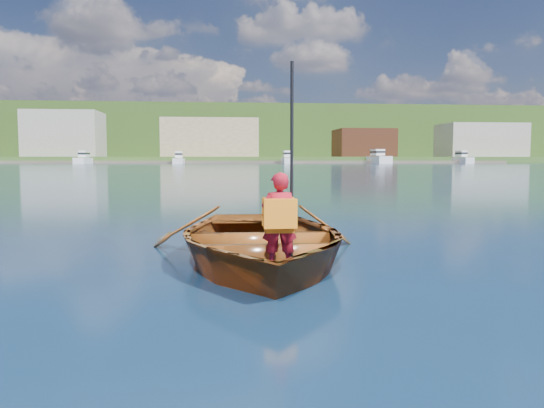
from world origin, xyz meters
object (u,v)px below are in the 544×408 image
(marina_yachts, at_px, (247,159))
(child_paddler, at_px, (279,219))
(dock, at_px, (233,162))
(rowboat, at_px, (259,240))

(marina_yachts, bearing_deg, child_paddler, -92.54)
(dock, bearing_deg, child_paddler, -90.96)
(rowboat, relative_size, marina_yachts, 0.03)
(child_paddler, height_order, dock, child_paddler)
(marina_yachts, bearing_deg, rowboat, -92.62)
(rowboat, relative_size, dock, 0.03)
(child_paddler, bearing_deg, rowboat, 99.37)
(dock, bearing_deg, marina_yachts, -50.29)
(rowboat, xyz_separation_m, child_paddler, (0.15, -0.90, 0.36))
(child_paddler, xyz_separation_m, dock, (2.49, 148.85, -0.23))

